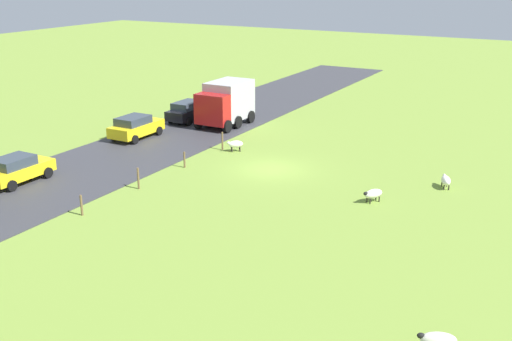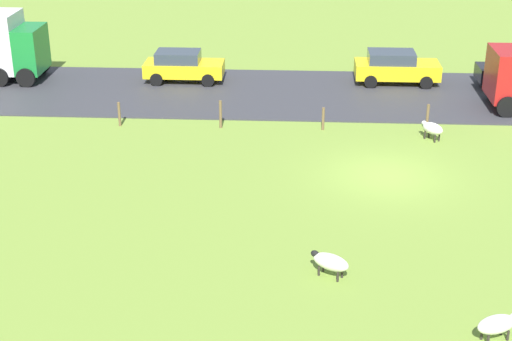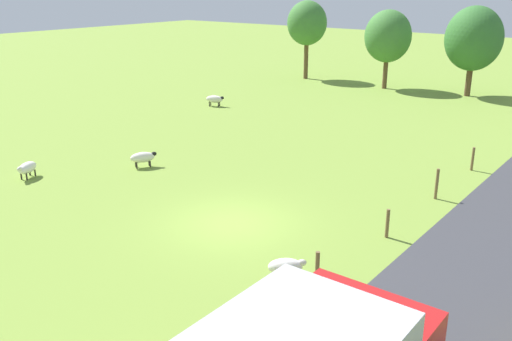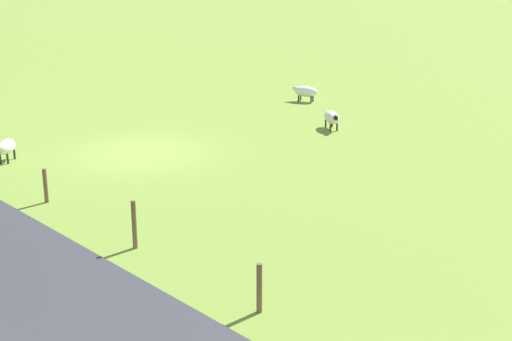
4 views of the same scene
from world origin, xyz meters
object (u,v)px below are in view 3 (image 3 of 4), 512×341
Objects in this scene: sheep_1 at (143,157)px; tree_2 at (388,36)px; sheep_0 at (286,267)px; tree_1 at (307,23)px; tree_0 at (474,39)px; sheep_3 at (215,99)px; sheep_2 at (27,168)px.

sheep_1 is 0.20× the size of tree_2.
sheep_0 is at bearing -69.56° from tree_2.
sheep_1 is at bearing -73.37° from tree_1.
tree_0 is (-4.95, 31.21, 3.72)m from sheep_0.
sheep_1 is at bearing 157.64° from sheep_0.
sheep_1 is 0.18× the size of tree_1.
sheep_0 is at bearing -43.58° from sheep_3.
sheep_3 reaches higher than sheep_2.
tree_0 is at bearing 2.80° from tree_1.
tree_2 reaches higher than sheep_3.
sheep_2 is at bearing -80.79° from tree_1.
sheep_3 is 19.57m from tree_0.
tree_2 is (-0.02, 25.66, 3.64)m from sheep_1.
sheep_2 is (-2.87, -4.12, -0.01)m from sheep_1.
sheep_3 reaches higher than sheep_1.
tree_1 is at bearing 121.91° from sheep_0.
tree_0 is at bearing 73.32° from sheep_2.
sheep_3 is 0.20× the size of tree_0.
sheep_2 is 16.57m from sheep_3.
sheep_2 is 30.13m from tree_2.
sheep_1 is 25.91m from tree_2.
sheep_0 is 32.53m from tree_2.
sheep_0 is at bearing -58.09° from tree_1.
tree_1 reaches higher than sheep_1.
sheep_0 is at bearing -81.00° from tree_0.
sheep_3 is 0.20× the size of tree_1.
sheep_2 is 0.19× the size of tree_0.
sheep_3 is at bearing 101.96° from sheep_2.
tree_1 reaches higher than sheep_3.
tree_2 is at bearing 84.53° from sheep_2.
sheep_0 is 0.17× the size of tree_2.
tree_2 is at bearing 110.44° from sheep_0.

